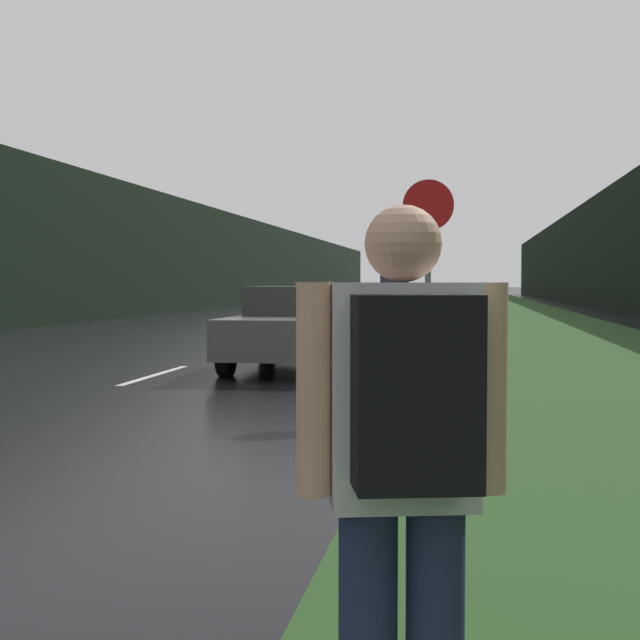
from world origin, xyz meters
TOP-DOWN VIEW (x-y plane):
  - grass_verge at (7.12, 40.00)m, footprint 6.00×240.00m
  - lane_stripe_c at (0.00, 13.80)m, footprint 0.12×3.00m
  - lane_stripe_d at (0.00, 20.80)m, footprint 0.12×3.00m
  - lane_stripe_e at (0.00, 27.80)m, footprint 0.12×3.00m
  - lane_stripe_f at (0.00, 34.80)m, footprint 0.12×3.00m
  - treeline_far_side at (-10.12, 50.00)m, footprint 2.00×140.00m
  - treeline_near_side at (13.12, 50.00)m, footprint 2.00×140.00m
  - stop_sign at (4.41, 10.89)m, footprint 0.60×0.07m
  - hitchhiker_with_backpack at (4.69, 2.73)m, footprint 0.57×0.47m
  - car_passing_near at (2.06, 15.31)m, footprint 2.00×4.70m
  - car_passing_far at (2.06, 33.72)m, footprint 1.89×4.01m
  - car_oncoming at (-2.06, 41.30)m, footprint 1.87×4.19m
  - delivery_truck at (-2.06, 89.53)m, footprint 2.54×7.37m

SIDE VIEW (x-z plane):
  - lane_stripe_c at x=0.00m, z-range 0.00..0.01m
  - lane_stripe_d at x=0.00m, z-range 0.00..0.01m
  - lane_stripe_e at x=0.00m, z-range 0.00..0.01m
  - lane_stripe_f at x=0.00m, z-range 0.00..0.01m
  - grass_verge at x=7.12m, z-range 0.00..0.02m
  - car_passing_far at x=2.06m, z-range 0.03..1.35m
  - car_passing_near at x=2.06m, z-range 0.01..1.42m
  - car_oncoming at x=-2.06m, z-range 0.01..1.53m
  - hitchhiker_with_backpack at x=4.69m, z-range 0.13..1.80m
  - stop_sign at x=4.41m, z-range 0.25..2.93m
  - delivery_truck at x=-2.06m, z-range 0.09..3.64m
  - treeline_far_side at x=-10.12m, z-range 0.00..5.69m
  - treeline_near_side at x=13.12m, z-range 0.00..6.46m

